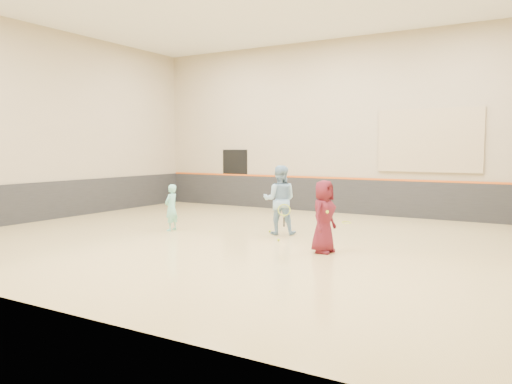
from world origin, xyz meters
The scene contains 14 objects.
room centered at (0.00, 0.00, 0.81)m, with size 15.04×12.04×6.22m.
wainscot_back centered at (0.00, 5.97, 0.60)m, with size 14.90×0.04×1.20m, color #232326.
wainscot_left centered at (-7.47, 0.00, 0.60)m, with size 0.04×11.90×1.20m, color #232326.
accent_stripe centered at (0.00, 5.96, 1.22)m, with size 14.90×0.03×0.06m, color #D85914.
acoustic_panel centered at (2.80, 5.95, 2.50)m, with size 3.20×0.08×2.00m, color tan.
doorway centered at (-4.50, 5.98, 1.10)m, with size 1.10×0.05×2.20m, color black.
girl centered at (-2.77, 0.08, 0.64)m, with size 0.46×0.30×1.27m, color #7EDBC6.
instructor centered at (0.05, 1.08, 0.90)m, with size 0.88×0.68×1.81m, color #8BB7D8.
young_man centered at (1.95, -0.50, 0.79)m, with size 0.77×0.50×1.57m, color maroon.
held_racket centered at (0.33, 0.79, 0.69)m, with size 0.39×0.39×0.66m, color #B1C52B, non-canonical shape.
spare_racket centered at (0.88, 3.86, 0.06)m, with size 0.66×0.66×0.11m, color #B1C42B, non-canonical shape.
ball_under_racket centered at (0.51, 0.16, 0.03)m, with size 0.07×0.07×0.07m, color #BFD832.
ball_in_hand centered at (2.13, -0.72, 0.92)m, with size 0.07×0.07×0.07m, color #CDDD33.
ball_beside_spare centered at (-0.28, 1.16, 0.03)m, with size 0.07×0.07×0.07m, color #BAD230.
Camera 1 is at (6.09, -10.41, 2.25)m, focal length 35.00 mm.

